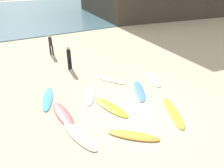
# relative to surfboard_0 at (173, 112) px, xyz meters

# --- Properties ---
(ground_plane) EXTENTS (120.00, 120.00, 0.00)m
(ground_plane) POSITION_rel_surfboard_0_xyz_m (-1.51, 1.03, -0.04)
(ground_plane) COLOR beige
(ocean_water) EXTENTS (120.00, 40.00, 0.08)m
(ocean_water) POSITION_rel_surfboard_0_xyz_m (-1.51, 37.40, 0.00)
(ocean_water) COLOR slate
(ocean_water) RESTS_ON ground_plane
(surfboard_0) EXTENTS (1.67, 2.54, 0.08)m
(surfboard_0) POSITION_rel_surfboard_0_xyz_m (0.00, 0.00, 0.00)
(surfboard_0) COLOR yellow
(surfboard_0) RESTS_ON ground_plane
(surfboard_1) EXTENTS (1.70, 2.37, 0.08)m
(surfboard_1) POSITION_rel_surfboard_0_xyz_m (-0.09, 2.48, -0.00)
(surfboard_1) COLOR #5692E1
(surfboard_1) RESTS_ON ground_plane
(surfboard_2) EXTENTS (1.71, 2.39, 0.07)m
(surfboard_2) POSITION_rel_surfboard_0_xyz_m (-2.62, 3.65, -0.01)
(surfboard_2) COLOR white
(surfboard_2) RESTS_ON ground_plane
(surfboard_3) EXTENTS (0.98, 2.38, 0.07)m
(surfboard_3) POSITION_rel_surfboard_0_xyz_m (-4.47, 0.83, -0.00)
(surfboard_3) COLOR silver
(surfboard_3) RESTS_ON ground_plane
(surfboard_4) EXTENTS (0.60, 2.40, 0.07)m
(surfboard_4) POSITION_rel_surfboard_0_xyz_m (-4.55, 2.54, -0.00)
(surfboard_4) COLOR #E54A4E
(surfboard_4) RESTS_ON ground_plane
(surfboard_5) EXTENTS (1.31, 2.20, 0.07)m
(surfboard_5) POSITION_rel_surfboard_0_xyz_m (1.58, 3.20, -0.00)
(surfboard_5) COLOR white
(surfboard_5) RESTS_ON ground_plane
(surfboard_6) EXTENTS (1.40, 2.14, 0.06)m
(surfboard_6) POSITION_rel_surfboard_0_xyz_m (-0.78, 4.59, -0.01)
(surfboard_6) COLOR silver
(surfboard_6) RESTS_ON ground_plane
(surfboard_7) EXTENTS (1.87, 1.87, 0.08)m
(surfboard_7) POSITION_rel_surfboard_0_xyz_m (-2.60, -0.34, 0.00)
(surfboard_7) COLOR gold
(surfboard_7) RESTS_ON ground_plane
(surfboard_8) EXTENTS (1.06, 2.36, 0.09)m
(surfboard_8) POSITION_rel_surfboard_0_xyz_m (-2.32, 1.89, 0.00)
(surfboard_8) COLOR yellow
(surfboard_8) RESTS_ON ground_plane
(surfboard_9) EXTENTS (1.33, 2.50, 0.08)m
(surfboard_9) POSITION_rel_surfboard_0_xyz_m (-4.75, 4.37, 0.00)
(surfboard_9) COLOR #449EDE
(surfboard_9) RESTS_ON ground_plane
(beachgoer_near) EXTENTS (0.38, 0.38, 1.63)m
(beachgoer_near) POSITION_rel_surfboard_0_xyz_m (-2.27, 7.52, 0.86)
(beachgoer_near) COLOR black
(beachgoer_near) RESTS_ON ground_plane
(beachgoer_mid) EXTENTS (0.39, 0.39, 1.68)m
(beachgoer_mid) POSITION_rel_surfboard_0_xyz_m (-2.46, 11.16, 0.89)
(beachgoer_mid) COLOR black
(beachgoer_mid) RESTS_ON ground_plane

